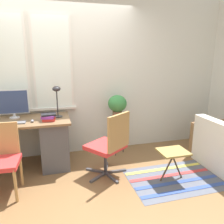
{
  "coord_description": "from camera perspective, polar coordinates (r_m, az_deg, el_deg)",
  "views": [
    {
      "loc": [
        -0.14,
        -2.96,
        1.67
      ],
      "look_at": [
        0.73,
        0.18,
        0.85
      ],
      "focal_mm": 35.0,
      "sensor_mm": 36.0,
      "label": 1
    }
  ],
  "objects": [
    {
      "name": "potted_plant",
      "position": [
        3.7,
        1.41,
        1.9
      ],
      "size": [
        0.32,
        0.32,
        0.41
      ],
      "color": "brown",
      "rests_on": "plant_stand"
    },
    {
      "name": "book_stack",
      "position": [
        3.3,
        -16.26,
        -1.27
      ],
      "size": [
        0.22,
        0.2,
        0.11
      ],
      "color": "red",
      "rests_on": "desk"
    },
    {
      "name": "keyboard",
      "position": [
        3.34,
        -24.87,
        -2.67
      ],
      "size": [
        0.38,
        0.12,
        0.02
      ],
      "color": "slate",
      "rests_on": "desk"
    },
    {
      "name": "office_chair_swivel",
      "position": [
        3.08,
        -0.63,
        -8.43
      ],
      "size": [
        0.65,
        0.65,
        0.95
      ],
      "rotation": [
        0.0,
        0.0,
        3.76
      ],
      "color": "#47474C",
      "rests_on": "ground_plane"
    },
    {
      "name": "desk_chair_wooden",
      "position": [
        3.05,
        -26.89,
        -10.59
      ],
      "size": [
        0.44,
        0.45,
        0.88
      ],
      "rotation": [
        0.0,
        0.0,
        -0.06
      ],
      "color": "#B2844C",
      "rests_on": "ground_plane"
    },
    {
      "name": "desk",
      "position": [
        3.62,
        -25.9,
        -7.73
      ],
      "size": [
        1.87,
        0.71,
        0.77
      ],
      "color": "brown",
      "rests_on": "ground_plane"
    },
    {
      "name": "ground_plane",
      "position": [
        3.4,
        -11.57,
        -15.51
      ],
      "size": [
        14.0,
        14.0,
        0.0
      ],
      "primitive_type": "plane",
      "color": "brown"
    },
    {
      "name": "monitor",
      "position": [
        3.59,
        -24.43,
        2.1
      ],
      "size": [
        0.44,
        0.15,
        0.43
      ],
      "color": "silver",
      "rests_on": "desk"
    },
    {
      "name": "floor_rug_striped",
      "position": [
        3.33,
        15.86,
        -16.41
      ],
      "size": [
        1.27,
        0.86,
        0.01
      ],
      "color": "#565B6B",
      "rests_on": "ground_plane"
    },
    {
      "name": "wall_back_with_window",
      "position": [
        3.76,
        -13.79,
        9.02
      ],
      "size": [
        9.0,
        0.12,
        2.7
      ],
      "color": "silver",
      "rests_on": "ground_plane"
    },
    {
      "name": "desk_lamp",
      "position": [
        3.41,
        -14.25,
        4.54
      ],
      "size": [
        0.14,
        0.14,
        0.48
      ],
      "color": "#2D2D33",
      "rests_on": "desk"
    },
    {
      "name": "mouse",
      "position": [
        3.31,
        -20.1,
        -2.19
      ],
      "size": [
        0.04,
        0.07,
        0.04
      ],
      "color": "slate",
      "rests_on": "desk"
    },
    {
      "name": "plant_stand",
      "position": [
        3.78,
        1.38,
        -2.85
      ],
      "size": [
        0.27,
        0.27,
        0.63
      ],
      "color": "#333338",
      "rests_on": "ground_plane"
    },
    {
      "name": "folding_stool",
      "position": [
        3.14,
        15.65,
        -10.48
      ],
      "size": [
        0.39,
        0.33,
        0.44
      ],
      "color": "olive",
      "rests_on": "ground_plane"
    }
  ]
}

